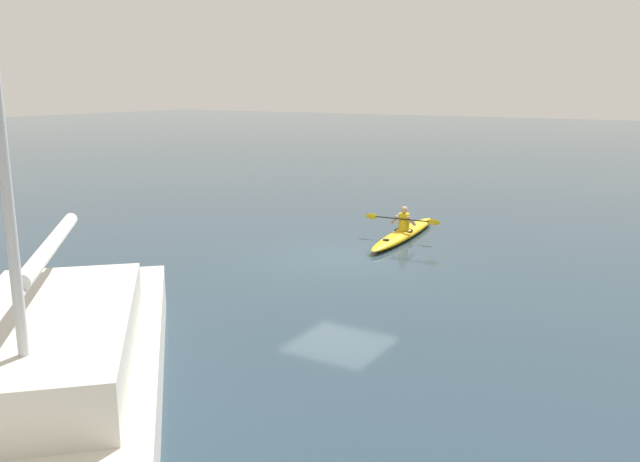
% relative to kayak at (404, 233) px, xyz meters
% --- Properties ---
extents(ground_plane, '(160.00, 160.00, 0.00)m').
position_rel_kayak_xyz_m(ground_plane, '(0.56, 2.88, -0.13)').
color(ground_plane, '#283D4C').
extents(kayak, '(0.97, 4.95, 0.26)m').
position_rel_kayak_xyz_m(kayak, '(0.00, 0.00, 0.00)').
color(kayak, '#EAB214').
rests_on(kayak, ground).
extents(kayaker, '(2.31, 0.46, 0.70)m').
position_rel_kayak_xyz_m(kayaker, '(-0.01, 0.08, 0.43)').
color(kayaker, yellow).
rests_on(kayaker, kayak).
extents(sailboat_behind_kayak, '(9.17, 9.42, 14.10)m').
position_rel_kayak_xyz_m(sailboat_behind_kayak, '(-0.79, 12.80, 0.50)').
color(sailboat_behind_kayak, silver).
rests_on(sailboat_behind_kayak, ground).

